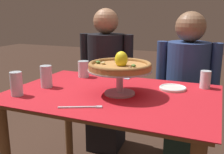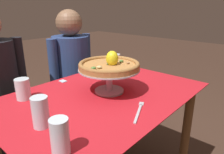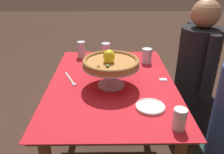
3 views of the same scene
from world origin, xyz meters
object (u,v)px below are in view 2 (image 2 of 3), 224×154
(water_glass_back_right, at_px, (116,61))
(dinner_fork, at_px, (139,111))
(pizza, at_px, (109,65))
(water_glass_back_left, at_px, (23,90))
(side_plate, at_px, (112,73))
(pizza_stand, at_px, (109,75))
(water_glass_side_left, at_px, (41,114))
(diner_right, at_px, (73,79))
(water_glass_front_left, at_px, (60,139))
(sugar_packet, at_px, (63,81))

(water_glass_back_right, height_order, dinner_fork, water_glass_back_right)
(pizza, bearing_deg, water_glass_back_left, 143.58)
(side_plate, bearing_deg, pizza_stand, -141.11)
(water_glass_side_left, relative_size, diner_right, 0.11)
(water_glass_back_right, height_order, diner_right, diner_right)
(water_glass_front_left, height_order, water_glass_back_left, water_glass_front_left)
(pizza, height_order, water_glass_front_left, pizza)
(water_glass_back_right, xyz_separation_m, sugar_packet, (-0.52, 0.04, -0.04))
(side_plate, relative_size, diner_right, 0.13)
(side_plate, bearing_deg, water_glass_side_left, -161.23)
(water_glass_side_left, distance_m, diner_right, 1.11)
(water_glass_front_left, bearing_deg, water_glass_side_left, 76.81)
(sugar_packet, bearing_deg, diner_right, 45.48)
(water_glass_front_left, xyz_separation_m, water_glass_back_left, (0.13, 0.53, -0.01))
(pizza, distance_m, water_glass_front_left, 0.59)
(water_glass_front_left, relative_size, diner_right, 0.11)
(sugar_packet, bearing_deg, dinner_fork, -90.79)
(water_glass_back_left, relative_size, sugar_packet, 2.34)
(diner_right, bearing_deg, side_plate, -92.70)
(water_glass_front_left, xyz_separation_m, sugar_packet, (0.44, 0.60, -0.06))
(dinner_fork, bearing_deg, pizza_stand, 72.40)
(water_glass_side_left, height_order, water_glass_back_left, water_glass_side_left)
(water_glass_side_left, distance_m, water_glass_back_left, 0.34)
(water_glass_front_left, xyz_separation_m, water_glass_side_left, (0.05, 0.21, -0.00))
(water_glass_side_left, bearing_deg, water_glass_back_right, 21.24)
(water_glass_back_left, xyz_separation_m, water_glass_back_right, (0.83, 0.03, -0.00))
(water_glass_back_left, relative_size, dinner_fork, 0.57)
(pizza_stand, height_order, water_glass_back_right, pizza_stand)
(water_glass_side_left, xyz_separation_m, water_glass_back_left, (0.08, 0.33, -0.01))
(water_glass_side_left, xyz_separation_m, dinner_fork, (0.39, -0.24, -0.06))
(pizza, height_order, water_glass_back_left, pizza)
(pizza_stand, distance_m, sugar_packet, 0.38)
(pizza, distance_m, water_glass_back_left, 0.50)
(sugar_packet, bearing_deg, side_plate, -22.71)
(pizza, relative_size, side_plate, 2.18)
(pizza_stand, height_order, side_plate, pizza_stand)
(side_plate, relative_size, sugar_packet, 3.25)
(water_glass_back_right, bearing_deg, pizza, -144.12)
(water_glass_back_right, bearing_deg, diner_right, 110.47)
(water_glass_back_right, distance_m, sugar_packet, 0.52)
(dinner_fork, bearing_deg, water_glass_back_right, 48.31)
(pizza_stand, xyz_separation_m, water_glass_side_left, (-0.47, -0.04, -0.04))
(water_glass_back_right, distance_m, dinner_fork, 0.80)
(pizza_stand, bearing_deg, water_glass_back_right, 35.75)
(diner_right, bearing_deg, dinner_fork, -110.48)
(water_glass_front_left, bearing_deg, pizza_stand, 25.11)
(diner_right, bearing_deg, pizza_stand, -111.55)
(pizza, bearing_deg, side_plate, 39.10)
(diner_right, bearing_deg, water_glass_back_right, -69.53)
(water_glass_back_right, bearing_deg, side_plate, -149.40)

